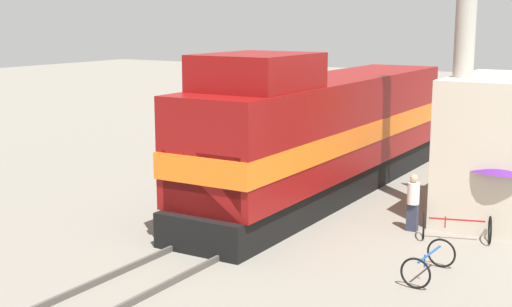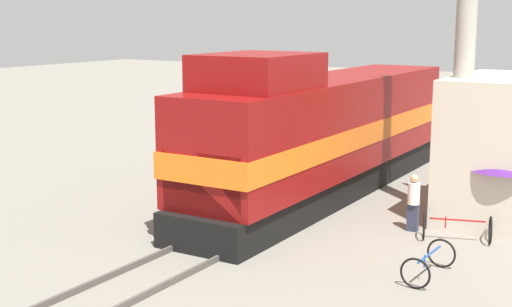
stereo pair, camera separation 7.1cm
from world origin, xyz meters
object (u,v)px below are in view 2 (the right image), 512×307
(billboard_sign, at_px, (472,118))
(utility_pole, at_px, (467,15))
(vendor_umbrella, at_px, (509,159))
(bicycle, at_px, (457,228))
(bicycle_spare, at_px, (429,263))
(locomotive, at_px, (323,134))
(person_bystander, at_px, (414,201))

(billboard_sign, bearing_deg, utility_pole, -82.37)
(vendor_umbrella, height_order, billboard_sign, billboard_sign)
(bicycle, height_order, bicycle_spare, bicycle)
(locomotive, height_order, vendor_umbrella, locomotive)
(vendor_umbrella, bearing_deg, bicycle, -119.83)
(bicycle, bearing_deg, utility_pole, 179.30)
(vendor_umbrella, xyz_separation_m, billboard_sign, (-1.84, 3.01, 0.61))
(locomotive, xyz_separation_m, billboard_sign, (4.32, 1.97, 0.60))
(vendor_umbrella, relative_size, bicycle_spare, 1.42)
(locomotive, relative_size, bicycle_spare, 8.89)
(bicycle_spare, bearing_deg, utility_pole, 101.85)
(vendor_umbrella, distance_m, billboard_sign, 3.58)
(bicycle, relative_size, bicycle_spare, 1.09)
(locomotive, bearing_deg, billboard_sign, 24.50)
(vendor_umbrella, relative_size, billboard_sign, 0.71)
(locomotive, height_order, bicycle, locomotive)
(person_bystander, bearing_deg, locomotive, 149.63)
(person_bystander, distance_m, bicycle, 1.44)
(vendor_umbrella, height_order, bicycle, vendor_umbrella)
(person_bystander, bearing_deg, bicycle, -13.39)
(vendor_umbrella, bearing_deg, bicycle_spare, -98.45)
(person_bystander, bearing_deg, billboard_sign, 84.88)
(utility_pole, bearing_deg, locomotive, 172.89)
(billboard_sign, xyz_separation_m, bicycle_spare, (1.16, -7.63, -2.33))
(billboard_sign, relative_size, bicycle_spare, 2.00)
(utility_pole, bearing_deg, vendor_umbrella, -16.98)
(vendor_umbrella, xyz_separation_m, bicycle, (-0.91, -1.58, -1.69))
(locomotive, height_order, utility_pole, utility_pole)
(utility_pole, distance_m, vendor_umbrella, 4.18)
(vendor_umbrella, relative_size, person_bystander, 1.53)
(bicycle, bearing_deg, person_bystander, -120.32)
(locomotive, distance_m, utility_pole, 6.09)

